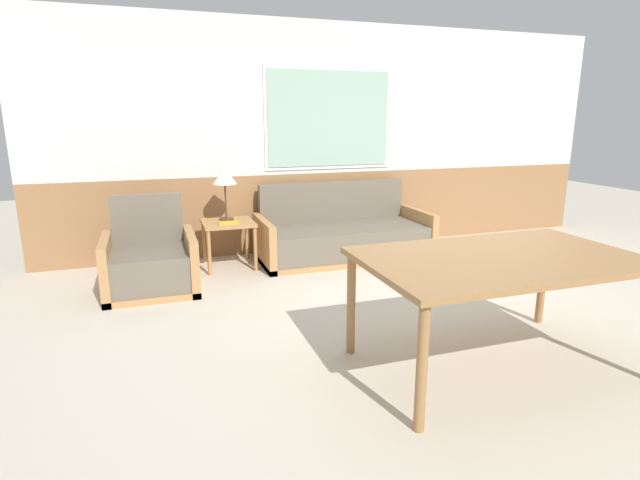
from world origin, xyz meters
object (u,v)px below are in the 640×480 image
at_px(armchair, 151,264).
at_px(table_lamp, 225,178).
at_px(dining_table, 500,266).
at_px(couch, 343,237).
at_px(side_table, 228,229).

bearing_deg(armchair, table_lamp, 29.86).
height_order(table_lamp, dining_table, table_lamp).
relative_size(couch, table_lamp, 3.44).
bearing_deg(armchair, dining_table, -53.57).
bearing_deg(armchair, couch, 5.96).
distance_m(side_table, dining_table, 3.12).
relative_size(couch, dining_table, 1.13).
xyz_separation_m(couch, table_lamp, (-1.33, 0.14, 0.73)).
bearing_deg(dining_table, couch, 89.54).
relative_size(couch, armchair, 2.27).
relative_size(armchair, dining_table, 0.50).
bearing_deg(table_lamp, dining_table, -65.83).
bearing_deg(couch, table_lamp, 174.19).
relative_size(armchair, side_table, 1.60).
xyz_separation_m(couch, dining_table, (-0.02, -2.78, 0.45)).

